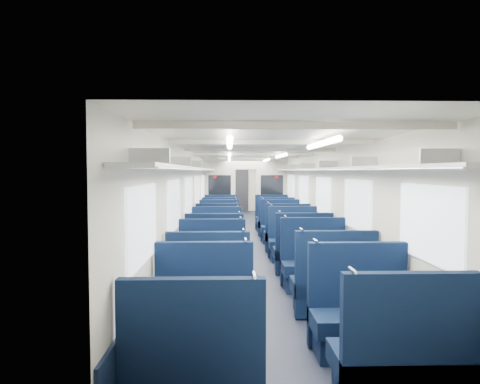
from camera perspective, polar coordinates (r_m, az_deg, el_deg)
The scene contains 33 objects.
floor at distance 11.70m, azimuth 1.28°, elevation -6.67°, with size 2.80×18.00×0.01m, color black.
ceiling at distance 11.55m, azimuth 1.30°, elevation 4.91°, with size 2.80×18.00×0.01m, color silver.
wall_left at distance 11.58m, azimuth -5.65°, elevation -0.92°, with size 0.02×18.00×2.35m, color beige.
dado_left at distance 11.66m, azimuth -5.55°, elevation -4.97°, with size 0.03×17.90×0.70m, color black.
wall_right at distance 11.72m, azimuth 8.15°, elevation -0.90°, with size 0.02×18.00×2.35m, color beige.
dado_right at distance 11.80m, azimuth 8.04°, elevation -4.90°, with size 0.03×17.90×0.70m, color black.
wall_far at distance 20.55m, azimuth 0.08°, elevation 0.72°, with size 2.80×0.02×2.35m, color beige.
luggage_rack_left at distance 11.55m, azimuth -4.74°, elevation 3.03°, with size 0.36×17.40×0.18m.
luggage_rack_right at distance 11.66m, azimuth 7.27°, elevation 3.02°, with size 0.36×17.40×0.18m.
windows at distance 11.10m, azimuth 1.41°, elevation 0.19°, with size 2.78×15.60×0.75m.
ceiling_fittings at distance 11.29m, azimuth 1.36°, elevation 4.65°, with size 2.70×16.06×0.11m.
end_door at distance 20.50m, azimuth 0.08°, elevation 0.22°, with size 0.75×0.06×2.00m, color black.
bulkhead at distance 14.17m, azimuth 0.78°, elevation 0.00°, with size 2.80×0.10×2.35m.
seat_0 at distance 3.53m, azimuth -6.27°, elevation -23.47°, with size 1.07×0.59×1.19m.
seat_1 at distance 3.89m, azimuth 21.00°, elevation -21.02°, with size 1.07×0.59×1.19m.
seat_2 at distance 4.70m, azimuth -4.92°, elevation -16.61°, with size 1.07×0.59×1.19m.
seat_3 at distance 4.82m, azimuth 15.97°, elevation -16.18°, with size 1.07×0.59×1.19m.
seat_4 at distance 5.71m, azimuth -4.27°, elevation -13.07°, with size 1.07×0.59×1.19m.
seat_5 at distance 5.91m, azimuth 12.45°, elevation -12.56°, with size 1.07×0.59×1.19m.
seat_6 at distance 6.81m, azimuth -3.79°, elevation -10.44°, with size 1.07×0.59×1.19m.
seat_7 at distance 7.10m, azimuth 9.98°, elevation -9.92°, with size 1.07×0.59×1.19m.
seat_8 at distance 7.97m, azimuth -3.44°, elevation -8.49°, with size 1.07×0.59×1.19m.
seat_9 at distance 8.14m, azimuth 8.45°, elevation -8.27°, with size 1.07×0.59×1.19m.
seat_10 at distance 9.12m, azimuth -3.19°, elevation -7.04°, with size 1.07×0.59×1.19m.
seat_11 at distance 9.28m, azimuth 7.19°, elevation -6.89°, with size 1.07×0.59×1.19m.
seat_12 at distance 10.37m, azimuth -2.98°, elevation -5.84°, with size 1.07×0.59×1.19m.
seat_13 at distance 10.28m, azimuth 6.33°, elevation -5.94°, with size 1.07×0.59×1.19m.
seat_14 at distance 11.35m, azimuth -2.85°, elevation -5.09°, with size 1.07×0.59×1.19m.
seat_15 at distance 11.52m, azimuth 5.48°, elevation -4.98°, with size 1.07×0.59×1.19m.
seat_16 at distance 12.62m, azimuth -2.71°, elevation -4.29°, with size 1.07×0.59×1.19m.
seat_17 at distance 12.62m, azimuth 4.86°, elevation -4.30°, with size 1.07×0.59×1.19m.
seat_18 at distance 13.69m, azimuth -2.61°, elevation -3.73°, with size 1.07×0.59×1.19m.
seat_19 at distance 13.76m, azimuth 4.33°, elevation -3.70°, with size 1.07×0.59×1.19m.
Camera 1 is at (-0.56, -11.53, 1.93)m, focal length 31.60 mm.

